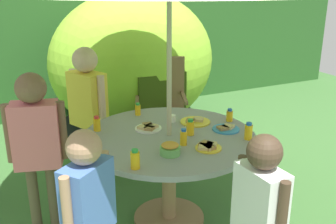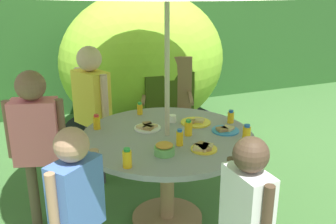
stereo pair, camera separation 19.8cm
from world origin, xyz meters
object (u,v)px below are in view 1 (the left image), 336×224
object	(u,v)px
child_in_pink_shirt	(36,135)
plate_mid_right	(148,128)
cup_near	(172,118)
dome_tent	(134,63)
wooden_chair	(160,102)
child_in_blue_shirt	(88,199)
juice_bottle_front_edge	(184,137)
plate_mid_left	(226,128)
juice_bottle_far_right	(230,115)
garden_table	(169,151)
juice_bottle_back_edge	(97,124)
snack_bowl	(170,149)
plate_near_right	(195,121)
juice_bottle_spot_a	(135,159)
plate_far_left	(208,147)
child_in_white_shirt	(260,204)
juice_bottle_near_left	(138,109)
juice_bottle_center_front	(190,128)
juice_bottle_center_back	(248,131)
child_in_yellow_shirt	(88,100)

from	to	relation	value
child_in_pink_shirt	plate_mid_right	distance (m)	0.82
cup_near	dome_tent	bearing A→B (deg)	79.04
wooden_chair	plate_mid_right	distance (m)	1.22
child_in_blue_shirt	plate_mid_right	distance (m)	1.01
juice_bottle_front_edge	cup_near	bearing A→B (deg)	74.08
plate_mid_left	juice_bottle_far_right	bearing A→B (deg)	48.59
garden_table	juice_bottle_far_right	world-z (taller)	juice_bottle_far_right
juice_bottle_front_edge	juice_bottle_back_edge	world-z (taller)	juice_bottle_front_edge
child_in_blue_shirt	snack_bowl	bearing A→B (deg)	-13.37
wooden_chair	plate_mid_left	world-z (taller)	wooden_chair
wooden_chair	plate_near_right	bearing A→B (deg)	-77.94
plate_near_right	juice_bottle_far_right	bearing A→B (deg)	-18.72
plate_mid_right	juice_bottle_spot_a	world-z (taller)	juice_bottle_spot_a
wooden_chair	plate_far_left	world-z (taller)	wooden_chair
dome_tent	cup_near	xyz separation A→B (m)	(-0.35, -1.78, -0.09)
wooden_chair	child_in_pink_shirt	bearing A→B (deg)	-123.68
child_in_white_shirt	plate_near_right	xyz separation A→B (m)	(0.25, 1.16, 0.04)
plate_near_right	juice_bottle_near_left	bearing A→B (deg)	133.68
snack_bowl	juice_bottle_back_edge	world-z (taller)	juice_bottle_back_edge
plate_far_left	juice_bottle_near_left	xyz separation A→B (m)	(-0.18, 0.85, 0.03)
garden_table	plate_near_right	world-z (taller)	plate_near_right
wooden_chair	plate_mid_left	size ratio (longest dim) A/B	4.98
plate_far_left	juice_bottle_center_front	size ratio (longest dim) A/B	1.49
juice_bottle_center_back	juice_bottle_back_edge	distance (m)	1.14
snack_bowl	plate_far_left	size ratio (longest dim) A/B	0.75
plate_far_left	juice_bottle_spot_a	xyz separation A→B (m)	(-0.55, -0.06, 0.04)
juice_bottle_near_left	juice_bottle_far_right	world-z (taller)	juice_bottle_near_left
child_in_pink_shirt	juice_bottle_spot_a	bearing A→B (deg)	-37.16
child_in_yellow_shirt	juice_bottle_spot_a	world-z (taller)	child_in_yellow_shirt
garden_table	child_in_yellow_shirt	bearing A→B (deg)	115.18
child_in_white_shirt	child_in_yellow_shirt	bearing A→B (deg)	10.50
plate_near_right	juice_bottle_front_edge	distance (m)	0.46
child_in_blue_shirt	cup_near	distance (m)	1.23
plate_far_left	juice_bottle_near_left	distance (m)	0.87
juice_bottle_center_back	juice_bottle_back_edge	xyz separation A→B (m)	(-0.95, 0.63, -0.01)
child_in_yellow_shirt	juice_bottle_center_back	size ratio (longest dim) A/B	10.10
cup_near	plate_far_left	bearing A→B (deg)	-90.63
child_in_yellow_shirt	plate_mid_left	xyz separation A→B (m)	(0.83, -0.94, -0.08)
juice_bottle_near_left	child_in_white_shirt	bearing A→B (deg)	-86.04
cup_near	child_in_pink_shirt	bearing A→B (deg)	179.22
juice_bottle_front_edge	juice_bottle_spot_a	bearing A→B (deg)	-156.54
wooden_chair	juice_bottle_back_edge	bearing A→B (deg)	-114.44
wooden_chair	juice_bottle_front_edge	xyz separation A→B (m)	(-0.47, -1.44, 0.22)
juice_bottle_front_edge	cup_near	distance (m)	0.47
wooden_chair	cup_near	distance (m)	1.06
child_in_white_shirt	juice_bottle_front_edge	size ratio (longest dim) A/B	9.09
plate_mid_right	juice_bottle_back_edge	xyz separation A→B (m)	(-0.36, 0.14, 0.04)
plate_mid_right	juice_bottle_center_back	distance (m)	0.76
garden_table	juice_bottle_center_front	xyz separation A→B (m)	(0.14, -0.06, 0.19)
garden_table	plate_mid_left	size ratio (longest dim) A/B	6.21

